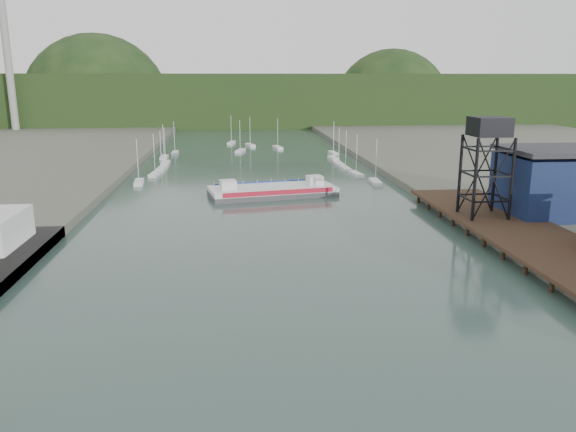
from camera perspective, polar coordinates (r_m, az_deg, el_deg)
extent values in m
cube|color=black|center=(87.10, 23.77, -2.13)|extent=(14.00, 70.00, 0.50)
cylinder|color=black|center=(84.65, 20.14, -3.01)|extent=(0.60, 0.60, 2.20)
cylinder|color=black|center=(90.45, 27.03, -2.64)|extent=(0.60, 0.60, 2.20)
cylinder|color=black|center=(92.14, 18.47, 3.47)|extent=(0.50, 0.50, 13.00)
cylinder|color=black|center=(94.73, 21.80, 3.46)|extent=(0.50, 0.50, 13.00)
cylinder|color=black|center=(97.57, 17.07, 4.12)|extent=(0.50, 0.50, 13.00)
cylinder|color=black|center=(100.02, 20.26, 4.10)|extent=(0.50, 0.50, 13.00)
cube|color=black|center=(95.10, 19.79, 8.55)|extent=(5.50, 5.50, 3.00)
cube|color=#0D163D|center=(105.25, 26.30, 2.83)|extent=(20.00, 14.00, 10.00)
cube|color=#2D2D33|center=(104.43, 26.65, 6.01)|extent=(20.50, 14.50, 0.80)
cube|color=silver|center=(135.68, -14.90, 3.31)|extent=(2.67, 7.65, 0.90)
cube|color=silver|center=(146.45, -13.33, 4.15)|extent=(2.81, 7.67, 0.90)
cube|color=silver|center=(155.06, -12.70, 4.71)|extent=(2.35, 7.59, 0.90)
cube|color=silver|center=(164.80, -12.32, 5.26)|extent=(2.01, 7.50, 0.90)
cube|color=silver|center=(177.06, -12.47, 5.83)|extent=(2.00, 7.50, 0.90)
cube|color=silver|center=(186.49, -11.41, 6.28)|extent=(2.16, 7.54, 0.90)
cube|color=silver|center=(133.18, 8.86, 3.42)|extent=(2.53, 7.62, 0.90)
cube|color=silver|center=(143.69, 6.93, 4.24)|extent=(2.76, 7.67, 0.90)
cube|color=silver|center=(151.96, 5.85, 4.80)|extent=(2.22, 7.56, 0.90)
cube|color=silver|center=(160.65, 5.16, 5.30)|extent=(2.18, 7.54, 0.90)
cube|color=silver|center=(171.52, 4.61, 5.86)|extent=(2.46, 7.61, 0.90)
cube|color=silver|center=(183.21, 4.63, 6.37)|extent=(2.48, 7.61, 0.90)
cube|color=silver|center=(189.33, -4.87, 6.61)|extent=(3.78, 7.76, 0.90)
cube|color=silver|center=(197.85, -1.05, 6.97)|extent=(3.31, 7.74, 0.90)
cube|color=silver|center=(205.29, -3.86, 7.19)|extent=(3.76, 7.76, 0.90)
cube|color=silver|center=(213.15, -5.76, 7.40)|extent=(3.40, 7.74, 0.90)
cylinder|color=gray|center=(280.10, -26.53, 13.67)|extent=(3.20, 3.20, 60.00)
cube|color=black|center=(328.08, -4.70, 11.71)|extent=(500.00, 120.00, 28.00)
sphere|color=black|center=(336.61, -18.66, 10.42)|extent=(80.00, 80.00, 80.00)
sphere|color=black|center=(351.47, 10.39, 10.70)|extent=(70.00, 70.00, 70.00)
cube|color=#454547|center=(118.21, -1.59, 2.34)|extent=(27.60, 15.20, 1.04)
cube|color=silver|center=(118.02, -1.59, 2.79)|extent=(27.60, 15.20, 0.83)
cube|color=#B51429|center=(113.00, -0.90, 2.40)|extent=(22.57, 4.52, 0.94)
cube|color=navy|center=(122.99, -2.23, 3.34)|extent=(22.57, 4.52, 0.94)
cube|color=silver|center=(115.78, -6.10, 3.13)|extent=(3.67, 3.67, 2.09)
cube|color=silver|center=(120.50, 2.73, 3.61)|extent=(3.67, 3.67, 2.09)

